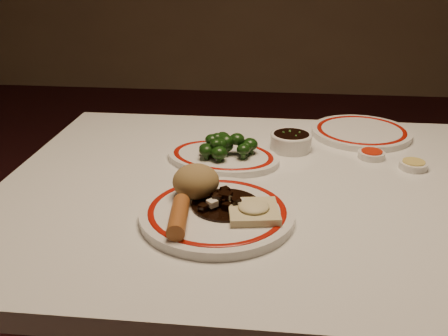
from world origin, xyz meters
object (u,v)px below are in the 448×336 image
broccoli_plate (223,157)px  soy_bowl (291,142)px  broccoli_pile (225,145)px  rice_mound (196,181)px  spring_roll (179,217)px  stirfry_heap (224,202)px  main_plate (217,213)px  fried_wonton (254,210)px  dining_table (277,222)px

broccoli_plate → soy_bowl: 0.18m
broccoli_pile → soy_bowl: size_ratio=1.34×
rice_mound → spring_roll: (-0.01, -0.11, -0.02)m
spring_roll → stirfry_heap: spring_roll is taller
broccoli_plate → stirfry_heap: bearing=-83.3°
stirfry_heap → broccoli_pile: bearing=95.7°
rice_mound → broccoli_pile: rice_mound is taller
rice_mound → stirfry_heap: (0.06, -0.03, -0.03)m
main_plate → fried_wonton: 0.07m
dining_table → stirfry_heap: 0.21m
fried_wonton → soy_bowl: size_ratio=1.01×
dining_table → broccoli_plate: size_ratio=3.83×
fried_wonton → rice_mound: bearing=151.3°
main_plate → spring_roll: size_ratio=3.05×
spring_roll → soy_bowl: (0.20, 0.42, -0.01)m
rice_mound → stirfry_heap: bearing=-29.1°
rice_mound → spring_roll: bearing=-97.0°
dining_table → soy_bowl: size_ratio=11.71×
soy_bowl → fried_wonton: bearing=-101.1°
soy_bowl → dining_table: bearing=-97.6°
rice_mound → main_plate: bearing=-46.5°
broccoli_plate → soy_bowl: soy_bowl is taller
soy_bowl → broccoli_plate: bearing=-151.7°
fried_wonton → main_plate: bearing=168.9°
fried_wonton → stirfry_heap: stirfry_heap is taller
rice_mound → broccoli_plate: size_ratio=0.29×
fried_wonton → soy_bowl: 0.38m
dining_table → main_plate: size_ratio=3.39×
spring_roll → broccoli_plate: (0.04, 0.34, -0.02)m
rice_mound → spring_roll: size_ratio=0.78×
broccoli_pile → rice_mound: bearing=-98.2°
soy_bowl → spring_roll: bearing=-115.6°
main_plate → stirfry_heap: stirfry_heap is taller
main_plate → spring_roll: spring_roll is taller
dining_table → stirfry_heap: (-0.10, -0.14, 0.12)m
main_plate → soy_bowl: (0.14, 0.36, 0.01)m
main_plate → fried_wonton: bearing=-11.1°
spring_roll → stirfry_heap: (0.07, 0.08, -0.01)m
dining_table → rice_mound: (-0.16, -0.11, 0.14)m
dining_table → stirfry_heap: bearing=-126.4°
spring_roll → broccoli_pile: 0.34m
dining_table → broccoli_plate: 0.21m
spring_roll → fried_wonton: 0.14m
main_plate → rice_mound: size_ratio=3.90×
spring_roll → broccoli_plate: spring_roll is taller
dining_table → fried_wonton: size_ratio=11.65×
dining_table → main_plate: bearing=-126.0°
main_plate → rice_mound: rice_mound is taller
stirfry_heap → broccoli_plate: stirfry_heap is taller
broccoli_plate → dining_table: bearing=-41.3°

